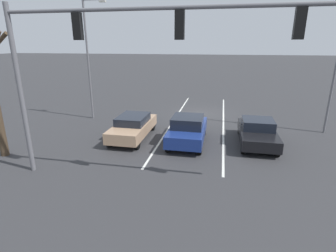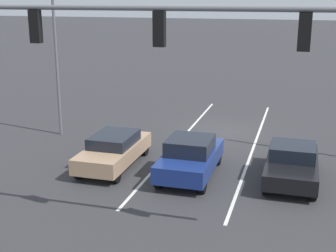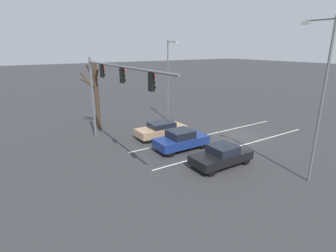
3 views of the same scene
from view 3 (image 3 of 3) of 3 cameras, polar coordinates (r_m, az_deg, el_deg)
The scene contains 10 objects.
ground_plane at distance 25.23m, azimuth 15.89°, elevation -1.91°, with size 240.00×240.00×0.00m, color #333335.
lane_stripe_left_divider at distance 22.45m, azimuth 15.37°, elevation -4.20°, with size 0.12×16.64×0.01m, color silver.
lane_stripe_center_divider at distance 24.85m, azimuth 9.19°, elevation -1.74°, with size 0.12×16.64×0.01m, color silver.
car_tan_rightlane_front at distance 23.52m, azimuth -1.51°, elevation -0.74°, with size 1.84×4.50×1.39m.
car_navy_midlane_front at distance 20.75m, azimuth 2.87°, elevation -2.99°, with size 1.94×4.28×1.59m.
car_black_leftlane_front at distance 18.36m, azimuth 11.55°, elevation -6.31°, with size 1.93×4.31×1.44m.
traffic_signal_gantry at distance 19.32m, azimuth -12.64°, elevation 9.13°, with size 13.05×0.37×7.02m.
street_lamp_right_shoulder at distance 28.13m, azimuth 0.15°, elevation 10.72°, with size 1.72×0.24×8.48m.
street_lamp_left_shoulder at distance 16.94m, azimuth 30.19°, elevation 6.00°, with size 1.86×0.24×9.38m.
bare_tree_near at distance 26.32m, azimuth -15.43°, elevation 7.02°, with size 2.85×1.57×6.36m.
Camera 3 is at (-15.61, 18.21, 7.84)m, focal length 28.00 mm.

